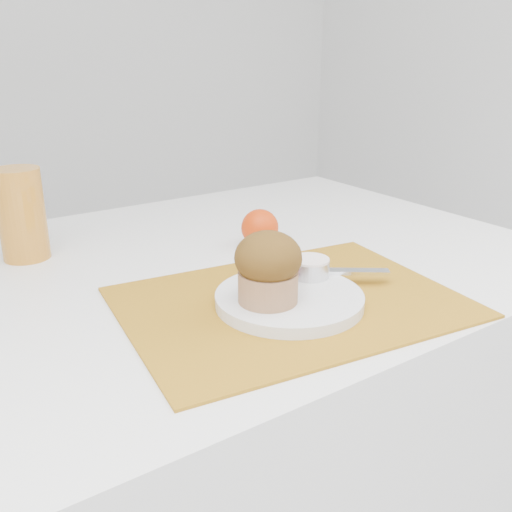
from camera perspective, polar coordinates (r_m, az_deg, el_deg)
table at (r=1.12m, az=-5.53°, el=-19.11°), size 1.20×0.80×0.75m
placemat at (r=0.79m, az=3.48°, el=-4.62°), size 0.49×0.39×0.00m
plate at (r=0.78m, az=3.35°, el=-4.32°), size 0.25×0.25×0.02m
ramekin at (r=0.83m, az=5.44°, el=-1.25°), size 0.06×0.06×0.02m
cream at (r=0.82m, az=5.47°, el=-0.46°), size 0.07×0.07×0.01m
raspberry_near at (r=0.80m, az=2.69°, el=-2.14°), size 0.02×0.02×0.02m
raspberry_far at (r=0.82m, az=4.24°, el=-1.55°), size 0.02×0.02×0.02m
butter_knife at (r=0.84m, az=5.95°, el=-1.52°), size 0.18×0.14×0.01m
orange at (r=1.01m, az=0.39°, el=2.84°), size 0.07×0.07×0.07m
juice_glass at (r=1.01m, az=-22.41°, el=3.87°), size 0.08×0.08×0.15m
muffin at (r=0.73m, az=1.22°, el=-1.12°), size 0.09×0.09×0.10m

